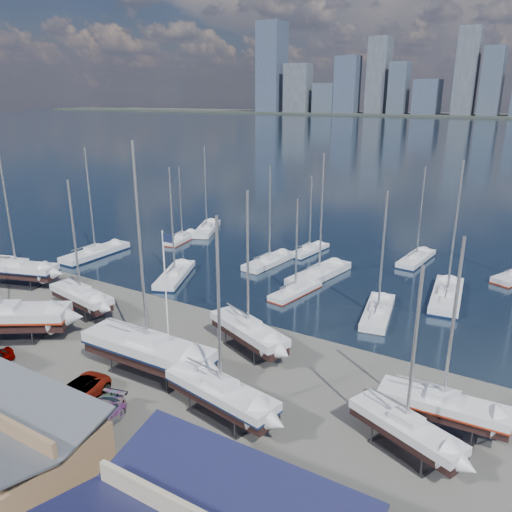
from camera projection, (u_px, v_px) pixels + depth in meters
The scene contains 25 objects.
ground at pixel (169, 356), 44.09m from camera, with size 1400.00×1400.00×0.00m, color #605E59.
water at pixel (512, 135), 296.72m from camera, with size 1400.00×600.00×0.40m, color #182838.
sailboat_cradle_0 at pixel (17, 269), 59.96m from camera, with size 10.41×5.76×16.20m.
sailboat_cradle_1 at pixel (3, 317), 46.68m from camera, with size 11.89×9.34×19.13m.
sailboat_cradle_2 at pixel (81, 296), 52.24m from camera, with size 8.90×3.85×14.21m.
sailboat_cradle_3 at pixel (148, 350), 40.65m from camera, with size 11.93×3.54×18.96m.
sailboat_cradle_4 at pixel (248, 331), 44.44m from camera, with size 9.18×5.68×14.64m.
sailboat_cradle_5 at pixel (221, 393), 35.10m from camera, with size 9.43×4.08×14.85m.
sailboat_cradle_6 at pixel (442, 406), 33.77m from camera, with size 8.58×2.76×13.88m.
sailboat_cradle_7 at pixel (406, 428), 31.56m from camera, with size 7.96×4.86×12.83m.
sailboat_moored_0 at pixel (96, 254), 71.55m from camera, with size 3.07×10.81×16.14m.
sailboat_moored_1 at pixel (182, 239), 79.26m from camera, with size 3.55×8.42×12.20m.
sailboat_moored_2 at pixel (207, 230), 84.34m from camera, with size 6.54×10.16×14.93m.
sailboat_moored_3 at pixel (175, 276), 62.73m from camera, with size 6.37×10.08×14.64m.
sailboat_moored_4 at pixel (269, 262), 68.05m from camera, with size 3.55×9.54×14.08m.
sailboat_moored_5 at pixel (309, 251), 73.04m from camera, with size 3.13×8.12×11.83m.
sailboat_moored_6 at pixel (295, 292), 57.80m from camera, with size 3.45×8.12×11.76m.
sailboat_moored_7 at pixel (319, 275), 63.12m from camera, with size 4.66×11.13×16.29m.
sailboat_moored_8 at pixel (416, 260), 69.12m from camera, with size 3.39×9.37×13.72m.
sailboat_moored_9 at pixel (378, 313), 52.05m from camera, with size 4.20×9.48×13.84m.
sailboat_moored_10 at pixel (446, 297), 56.21m from camera, with size 4.37×11.25×16.39m.
car_b at pixel (82, 412), 35.26m from camera, with size 1.40×4.03×1.33m, color gray.
car_c at pixel (76, 394), 37.24m from camera, with size 2.55×5.53×1.54m, color gray.
car_d at pixel (95, 420), 34.09m from camera, with size 2.27×5.59×1.62m, color gray.
flagpole at pixel (166, 289), 41.28m from camera, with size 1.04×0.12×11.72m.
Camera 1 is at (26.88, -39.61, 21.98)m, focal length 35.00 mm.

